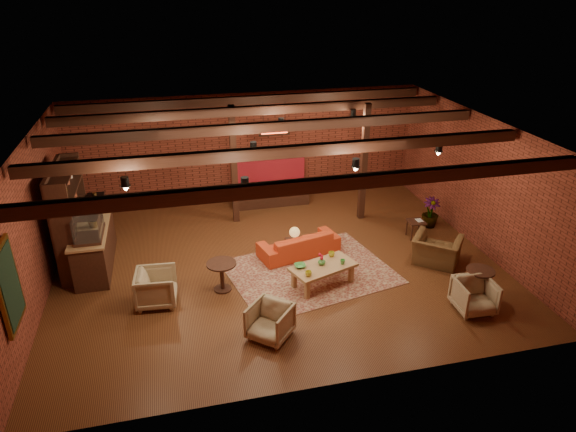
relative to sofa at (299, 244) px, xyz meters
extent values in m
plane|color=#3C1C0F|center=(-0.60, -0.38, -0.28)|extent=(10.00, 10.00, 0.00)
cube|color=black|center=(-0.60, -0.38, 2.92)|extent=(10.00, 8.00, 0.02)
cube|color=maroon|center=(-0.60, 3.62, 1.32)|extent=(10.00, 0.02, 3.20)
cube|color=maroon|center=(-0.60, -4.38, 1.32)|extent=(10.00, 0.02, 3.20)
cube|color=maroon|center=(-5.60, -0.38, 1.32)|extent=(0.02, 8.00, 3.20)
cube|color=maroon|center=(4.40, -0.38, 1.32)|extent=(0.02, 8.00, 3.20)
cylinder|color=black|center=(-0.60, 1.22, 2.57)|extent=(9.60, 0.12, 0.12)
cube|color=black|center=(-1.20, 2.22, 1.32)|extent=(0.16, 0.16, 3.20)
cube|color=black|center=(2.20, 1.62, 1.32)|extent=(0.16, 0.16, 3.20)
imported|color=#337F33|center=(-4.60, 0.82, 0.94)|extent=(0.35, 0.39, 0.30)
cube|color=black|center=(-5.53, -2.68, 1.32)|extent=(0.08, 0.96, 1.46)
cube|color=red|center=(0.00, 2.72, 2.07)|extent=(0.86, 0.06, 0.30)
cube|color=maroon|center=(0.04, -0.87, -0.28)|extent=(4.00, 3.36, 0.01)
imported|color=red|center=(0.00, 0.00, 0.00)|extent=(2.07, 1.21, 0.57)
cube|color=#A3704C|center=(0.16, -1.45, 0.17)|extent=(1.56, 1.13, 0.07)
cube|color=#A3704C|center=(-0.31, -1.88, -0.08)|extent=(0.09, 0.09, 0.42)
cube|color=#A3704C|center=(0.80, -1.49, -0.08)|extent=(0.09, 0.09, 0.42)
cube|color=#A3704C|center=(-0.47, -1.41, -0.08)|extent=(0.09, 0.09, 0.42)
cube|color=#A3704C|center=(0.63, -1.02, -0.08)|extent=(0.09, 0.09, 0.42)
imported|color=gold|center=(-0.26, -1.77, 0.25)|extent=(0.18, 0.18, 0.11)
imported|color=#479C46|center=(0.59, -1.48, 0.25)|extent=(0.14, 0.14, 0.11)
imported|color=gold|center=(0.46, -1.10, 0.25)|extent=(0.18, 0.18, 0.11)
imported|color=#479C46|center=(-0.33, -1.38, 0.23)|extent=(0.31, 0.31, 0.06)
imported|color=#479C46|center=(0.15, -1.39, 0.27)|extent=(0.17, 0.17, 0.14)
sphere|color=red|center=(0.15, -1.39, 0.40)|extent=(0.10, 0.10, 0.10)
cube|color=black|center=(-0.14, -0.11, 0.17)|extent=(0.42, 0.42, 0.04)
cylinder|color=black|center=(-0.14, -0.11, -0.07)|extent=(0.03, 0.03, 0.43)
cylinder|color=olive|center=(-0.14, -0.11, 0.19)|extent=(0.13, 0.13, 0.02)
cylinder|color=olive|center=(-0.14, -0.11, 0.26)|extent=(0.04, 0.04, 0.18)
sphere|color=orange|center=(-0.14, -0.11, 0.38)|extent=(0.25, 0.25, 0.25)
cylinder|color=black|center=(-1.98, -1.13, 0.36)|extent=(0.63, 0.63, 0.04)
cylinder|color=black|center=(-1.98, -1.13, 0.04)|extent=(0.09, 0.09, 0.62)
cylinder|color=black|center=(-1.98, -1.13, -0.27)|extent=(0.38, 0.38, 0.04)
imported|color=beige|center=(-3.34, -1.30, 0.12)|extent=(0.80, 0.85, 0.81)
imported|color=beige|center=(-1.31, -2.92, 0.09)|extent=(0.99, 0.98, 0.74)
imported|color=brown|center=(3.02, -1.16, 0.17)|extent=(1.23, 1.18, 0.91)
cube|color=black|center=(3.13, 0.15, 0.16)|extent=(0.44, 0.44, 0.04)
cylinder|color=black|center=(3.13, 0.15, -0.07)|extent=(0.04, 0.04, 0.43)
imported|color=black|center=(3.13, 0.15, 0.19)|extent=(0.17, 0.22, 0.02)
cylinder|color=black|center=(3.15, -2.67, 0.37)|extent=(0.58, 0.58, 0.04)
cylinder|color=black|center=(3.15, -2.67, 0.05)|extent=(0.09, 0.09, 0.63)
cylinder|color=black|center=(3.15, -2.67, -0.27)|extent=(0.35, 0.35, 0.04)
imported|color=beige|center=(2.83, -3.05, 0.09)|extent=(0.76, 0.72, 0.75)
imported|color=#4C7F4C|center=(3.80, 0.66, 0.93)|extent=(1.53, 1.53, 2.43)
camera|label=1|loc=(-2.79, -10.52, 5.84)|focal=32.00mm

